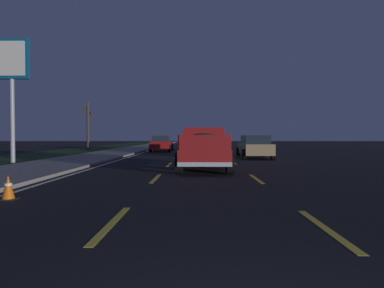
{
  "coord_description": "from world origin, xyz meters",
  "views": [
    {
      "loc": [
        -1.6,
        0.31,
        1.48
      ],
      "look_at": [
        13.95,
        0.54,
        1.11
      ],
      "focal_mm": 30.4,
      "sensor_mm": 36.0,
      "label": 1
    }
  ],
  "objects_px": {
    "pickup_truck": "(204,147)",
    "gas_price_sign": "(12,70)",
    "sedan_red": "(162,143)",
    "sedan_tan": "(255,147)",
    "bare_tree_far": "(88,124)",
    "traffic_cone_near": "(8,188)",
    "sedan_green": "(202,143)"
  },
  "relations": [
    {
      "from": "sedan_green",
      "to": "traffic_cone_near",
      "type": "relative_size",
      "value": 7.6
    },
    {
      "from": "bare_tree_far",
      "to": "gas_price_sign",
      "type": "bearing_deg",
      "value": -172.86
    },
    {
      "from": "pickup_truck",
      "to": "sedan_tan",
      "type": "xyz_separation_m",
      "value": [
        7.33,
        -3.58,
        -0.2
      ]
    },
    {
      "from": "sedan_green",
      "to": "gas_price_sign",
      "type": "relative_size",
      "value": 0.65
    },
    {
      "from": "traffic_cone_near",
      "to": "pickup_truck",
      "type": "bearing_deg",
      "value": -33.39
    },
    {
      "from": "gas_price_sign",
      "to": "sedan_red",
      "type": "bearing_deg",
      "value": -25.39
    },
    {
      "from": "sedan_red",
      "to": "gas_price_sign",
      "type": "bearing_deg",
      "value": 154.61
    },
    {
      "from": "sedan_tan",
      "to": "traffic_cone_near",
      "type": "relative_size",
      "value": 7.59
    },
    {
      "from": "gas_price_sign",
      "to": "sedan_green",
      "type": "bearing_deg",
      "value": -36.02
    },
    {
      "from": "sedan_tan",
      "to": "bare_tree_far",
      "type": "xyz_separation_m",
      "value": [
        15.34,
        16.45,
        2.09
      ]
    },
    {
      "from": "pickup_truck",
      "to": "sedan_tan",
      "type": "distance_m",
      "value": 8.16
    },
    {
      "from": "sedan_tan",
      "to": "bare_tree_far",
      "type": "distance_m",
      "value": 22.59
    },
    {
      "from": "sedan_tan",
      "to": "gas_price_sign",
      "type": "xyz_separation_m",
      "value": [
        -4.23,
        14.0,
        4.32
      ]
    },
    {
      "from": "pickup_truck",
      "to": "sedan_green",
      "type": "xyz_separation_m",
      "value": [
        17.77,
        -0.23,
        -0.2
      ]
    },
    {
      "from": "sedan_red",
      "to": "sedan_tan",
      "type": "distance_m",
      "value": 12.26
    },
    {
      "from": "pickup_truck",
      "to": "gas_price_sign",
      "type": "distance_m",
      "value": 11.63
    },
    {
      "from": "sedan_green",
      "to": "gas_price_sign",
      "type": "bearing_deg",
      "value": 143.98
    },
    {
      "from": "sedan_tan",
      "to": "traffic_cone_near",
      "type": "xyz_separation_m",
      "value": [
        -14.44,
        8.26,
        -0.5
      ]
    },
    {
      "from": "sedan_tan",
      "to": "bare_tree_far",
      "type": "bearing_deg",
      "value": 47.0
    },
    {
      "from": "sedan_green",
      "to": "gas_price_sign",
      "type": "xyz_separation_m",
      "value": [
        -14.66,
        10.66,
        4.32
      ]
    },
    {
      "from": "pickup_truck",
      "to": "bare_tree_far",
      "type": "distance_m",
      "value": 26.14
    },
    {
      "from": "pickup_truck",
      "to": "gas_price_sign",
      "type": "bearing_deg",
      "value": 73.42
    },
    {
      "from": "sedan_red",
      "to": "bare_tree_far",
      "type": "distance_m",
      "value": 10.86
    },
    {
      "from": "sedan_tan",
      "to": "gas_price_sign",
      "type": "bearing_deg",
      "value": 106.81
    },
    {
      "from": "pickup_truck",
      "to": "sedan_red",
      "type": "relative_size",
      "value": 1.23
    },
    {
      "from": "pickup_truck",
      "to": "sedan_green",
      "type": "relative_size",
      "value": 1.23
    },
    {
      "from": "bare_tree_far",
      "to": "pickup_truck",
      "type": "bearing_deg",
      "value": -150.41
    },
    {
      "from": "sedan_green",
      "to": "bare_tree_far",
      "type": "distance_m",
      "value": 14.15
    },
    {
      "from": "bare_tree_far",
      "to": "traffic_cone_near",
      "type": "bearing_deg",
      "value": -164.63
    },
    {
      "from": "gas_price_sign",
      "to": "pickup_truck",
      "type": "bearing_deg",
      "value": -106.58
    },
    {
      "from": "sedan_red",
      "to": "traffic_cone_near",
      "type": "xyz_separation_m",
      "value": [
        -24.28,
        0.94,
        -0.5
      ]
    },
    {
      "from": "sedan_green",
      "to": "bare_tree_far",
      "type": "relative_size",
      "value": 0.83
    }
  ]
}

